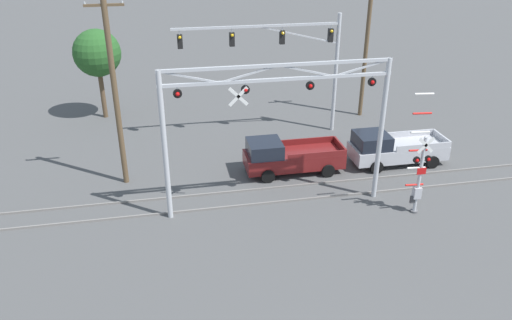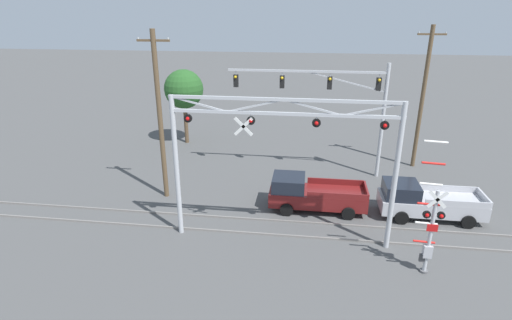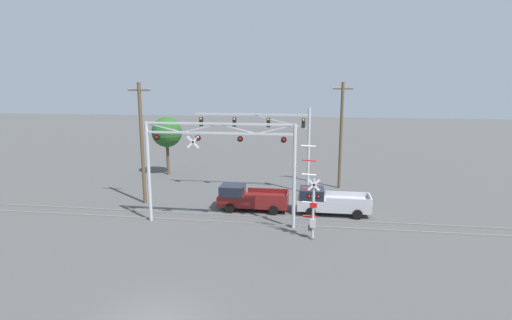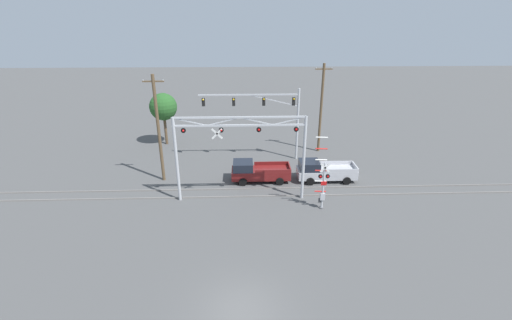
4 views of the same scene
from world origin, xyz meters
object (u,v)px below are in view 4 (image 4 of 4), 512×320
Objects in this scene: traffic_signal_span at (273,111)px; utility_pole_left at (158,128)px; pickup_truck_lead at (257,172)px; pickup_truck_following at (323,171)px; crossing_gantry at (240,145)px; background_tree_beyond_span at (163,107)px; utility_pole_right at (321,108)px; crossing_signal_mast at (323,185)px.

utility_pole_left is (-10.44, -4.83, -0.26)m from traffic_signal_span.
pickup_truck_lead and pickup_truck_following have the same top height.
crossing_gantry reaches higher than background_tree_beyond_span.
pickup_truck_lead is 11.26m from utility_pole_right.
background_tree_beyond_span is at bearing 170.26° from utility_pole_right.
background_tree_beyond_span is (-1.79, 10.14, -0.48)m from utility_pole_left.
utility_pole_left is (-14.74, 0.59, 4.07)m from pickup_truck_following.
pickup_truck_following is 0.55× the size of utility_pole_right.
utility_pole_right is (7.24, 7.60, 4.08)m from pickup_truck_lead.
crossing_signal_mast is 0.59× the size of traffic_signal_span.
traffic_signal_span reaches higher than pickup_truck_lead.
traffic_signal_span is at bearing 106.16° from crossing_signal_mast.
crossing_gantry is 9.11m from pickup_truck_following.
pickup_truck_lead is (1.48, 3.46, -3.85)m from crossing_gantry.
utility_pole_right is 1.59× the size of background_tree_beyond_span.
traffic_signal_span is at bearing 69.75° from crossing_gantry.
traffic_signal_span is 5.94m from utility_pole_right.
utility_pole_left is at bearing -155.18° from traffic_signal_span.
pickup_truck_lead is at bearing 179.09° from pickup_truck_following.
utility_pole_right reaches higher than background_tree_beyond_span.
pickup_truck_following is 15.31m from utility_pole_left.
utility_pole_right is (2.42, 12.84, 2.95)m from crossing_signal_mast.
traffic_signal_span is 1.05× the size of utility_pole_right.
utility_pole_right reaches higher than traffic_signal_span.
crossing_gantry is at bearing -113.21° from pickup_truck_lead.
utility_pole_left reaches higher than pickup_truck_lead.
utility_pole_right is (8.73, 11.06, 0.23)m from crossing_gantry.
crossing_signal_mast is 13.40m from utility_pole_right.
crossing_signal_mast is 5.41m from pickup_truck_following.
pickup_truck_lead is 15.36m from background_tree_beyond_span.
traffic_signal_span is 13.36m from background_tree_beyond_span.
utility_pole_left is at bearing 151.23° from crossing_gantry.
pickup_truck_following is 0.55× the size of utility_pole_left.
crossing_signal_mast reaches higher than pickup_truck_lead.
crossing_gantry reaches higher than pickup_truck_lead.
utility_pole_left is at bearing 156.98° from crossing_signal_mast.
crossing_signal_mast is 14.97m from utility_pole_left.
utility_pole_right is at bearing 51.71° from crossing_gantry.
traffic_signal_span is (3.24, 8.79, 0.47)m from crossing_gantry.
utility_pole_left reaches higher than crossing_gantry.
utility_pole_left is at bearing -155.97° from utility_pole_right.
utility_pole_right is 17.99m from background_tree_beyond_span.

